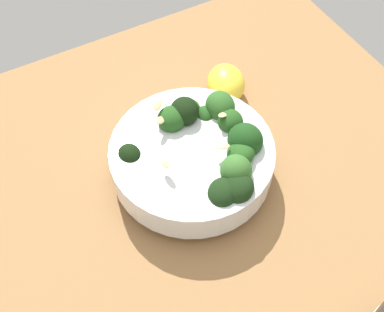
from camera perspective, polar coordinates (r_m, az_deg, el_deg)
ground_plane at (r=66.79cm, az=2.48°, el=-5.91°), size 70.98×70.98×4.86cm
bowl_of_broccoli at (r=63.56cm, az=0.57°, el=0.12°), size 20.78×21.14×9.14cm
lemon_wedge at (r=74.13cm, az=3.89°, el=8.24°), size 7.57×8.34×4.71cm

